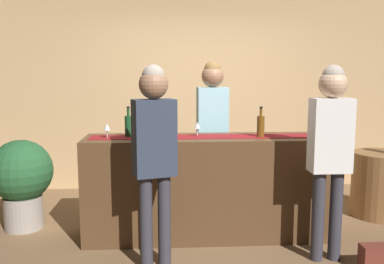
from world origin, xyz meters
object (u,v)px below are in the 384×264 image
wine_bottle_green (129,126)px  round_side_table (382,184)px  wine_glass_far_end (154,128)px  wine_glass_near_customer (197,126)px  wine_glass_mid_counter (107,127)px  handbag (377,258)px  potted_plant_tall (22,178)px  customer_browsing (154,144)px  bartender (212,121)px  customer_sipping (330,142)px  wine_bottle_amber (261,126)px

wine_bottle_green → round_side_table: bearing=9.0°
wine_bottle_green → wine_glass_far_end: bearing=-21.6°
wine_glass_near_customer → wine_glass_mid_counter: (-0.88, -0.07, 0.00)m
handbag → potted_plant_tall: bearing=160.4°
round_side_table → potted_plant_tall: size_ratio=0.78×
wine_bottle_green → wine_glass_mid_counter: (-0.20, -0.07, -0.01)m
customer_browsing → round_side_table: (2.58, 1.15, -0.69)m
bartender → handbag: 2.14m
wine_glass_mid_counter → wine_glass_far_end: 0.46m
customer_browsing → round_side_table: 2.91m
wine_glass_far_end → handbag: 2.27m
customer_sipping → handbag: (0.36, -0.23, -0.95)m
potted_plant_tall → handbag: bearing=-19.6°
round_side_table → bartender: bearing=177.3°
wine_glass_near_customer → customer_sipping: 1.28m
wine_bottle_green → wine_bottle_amber: (1.29, -0.09, 0.00)m
potted_plant_tall → wine_bottle_amber: bearing=-8.7°
wine_bottle_green → wine_bottle_amber: bearing=-4.0°
wine_glass_mid_counter → wine_glass_far_end: bearing=-4.4°
wine_glass_near_customer → potted_plant_tall: 1.94m
customer_browsing → potted_plant_tall: customer_browsing is taller
bartender → wine_glass_mid_counter: bearing=26.0°
wine_glass_mid_counter → wine_glass_near_customer: bearing=4.6°
wine_glass_near_customer → wine_glass_far_end: same height
round_side_table → potted_plant_tall: potted_plant_tall is taller
wine_glass_far_end → bartender: bearing=45.8°
bartender → customer_browsing: size_ratio=1.04×
round_side_table → potted_plant_tall: (-4.01, -0.17, 0.18)m
wine_glass_near_customer → round_side_table: size_ratio=0.19×
wine_glass_mid_counter → wine_glass_far_end: same height
customer_browsing → handbag: (1.86, -0.19, -0.95)m
wine_glass_near_customer → customer_browsing: bearing=-120.1°
wine_bottle_green → potted_plant_tall: size_ratio=0.32×
wine_glass_near_customer → wine_bottle_green: bearing=-179.7°
round_side_table → handbag: 1.54m
wine_bottle_green → wine_glass_far_end: size_ratio=2.10×
wine_bottle_amber → bartender: (-0.41, 0.64, -0.02)m
wine_bottle_green → wine_glass_near_customer: (0.68, 0.00, -0.01)m
customer_browsing → wine_bottle_green: bearing=94.2°
wine_bottle_amber → wine_bottle_green: bearing=176.0°
wine_bottle_green → wine_glass_far_end: wine_bottle_green is taller
bartender → customer_sipping: bearing=123.0°
wine_bottle_amber → wine_glass_mid_counter: 1.50m
wine_bottle_amber → wine_glass_near_customer: size_ratio=2.10×
customer_browsing → potted_plant_tall: bearing=128.4°
wine_glass_near_customer → customer_browsing: (-0.41, -0.70, -0.06)m
wine_bottle_amber → wine_glass_far_end: 1.04m
wine_bottle_amber → bartender: bartender is taller
potted_plant_tall → handbag: 3.52m
customer_sipping → customer_browsing: 1.50m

